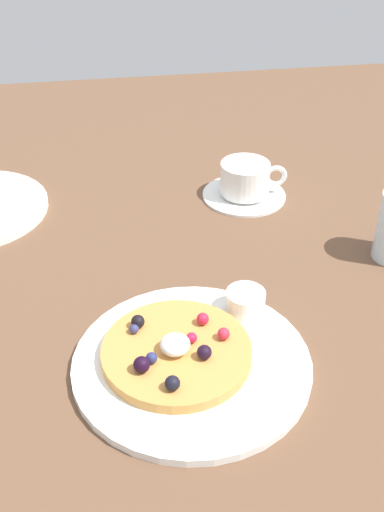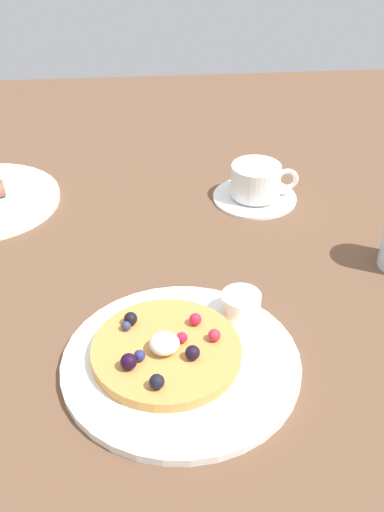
# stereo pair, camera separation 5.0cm
# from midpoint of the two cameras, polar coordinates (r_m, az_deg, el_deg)

# --- Properties ---
(ground_plane) EXTENTS (1.71, 1.58, 0.03)m
(ground_plane) POSITION_cam_midpoint_polar(r_m,az_deg,el_deg) (0.85, -0.59, -3.06)
(ground_plane) COLOR brown
(pancake_plate) EXTENTS (0.27, 0.27, 0.01)m
(pancake_plate) POSITION_cam_midpoint_polar(r_m,az_deg,el_deg) (0.72, 1.05, -9.68)
(pancake_plate) COLOR white
(pancake_plate) RESTS_ON ground_plane
(pancake_with_berries) EXTENTS (0.17, 0.17, 0.03)m
(pancake_with_berries) POSITION_cam_midpoint_polar(r_m,az_deg,el_deg) (0.71, -0.32, -8.52)
(pancake_with_berries) COLOR #CF8D43
(pancake_with_berries) RESTS_ON pancake_plate
(syrup_ramekin) EXTENTS (0.05, 0.05, 0.03)m
(syrup_ramekin) POSITION_cam_midpoint_polar(r_m,az_deg,el_deg) (0.77, 6.30, -4.34)
(syrup_ramekin) COLOR white
(syrup_ramekin) RESTS_ON pancake_plate
(coffee_saucer) EXTENTS (0.13, 0.13, 0.01)m
(coffee_saucer) POSITION_cam_midpoint_polar(r_m,az_deg,el_deg) (1.03, 7.06, 5.33)
(coffee_saucer) COLOR white
(coffee_saucer) RESTS_ON ground_plane
(coffee_cup) EXTENTS (0.11, 0.08, 0.05)m
(coffee_cup) POSITION_cam_midpoint_polar(r_m,az_deg,el_deg) (1.01, 7.27, 6.81)
(coffee_cup) COLOR white
(coffee_cup) RESTS_ON coffee_saucer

